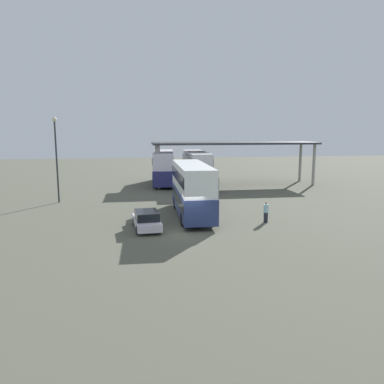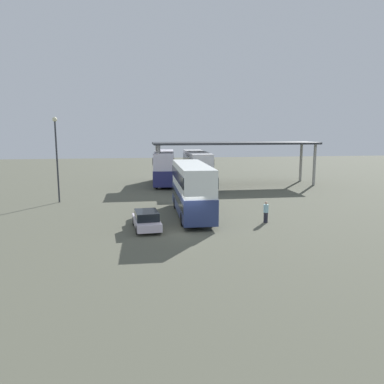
{
  "view_description": "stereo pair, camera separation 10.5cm",
  "coord_description": "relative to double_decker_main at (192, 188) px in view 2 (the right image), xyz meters",
  "views": [
    {
      "loc": [
        -3.16,
        -25.45,
        7.06
      ],
      "look_at": [
        1.1,
        4.69,
        2.0
      ],
      "focal_mm": 35.31,
      "sensor_mm": 36.0,
      "label": 1
    },
    {
      "loc": [
        -3.05,
        -25.46,
        7.06
      ],
      "look_at": [
        1.1,
        4.69,
        2.0
      ],
      "focal_mm": 35.31,
      "sensor_mm": 36.0,
      "label": 2
    }
  ],
  "objects": [
    {
      "name": "lamppost_tall",
      "position": [
        -12.09,
        7.6,
        2.8
      ],
      "size": [
        0.44,
        0.44,
        8.22
      ],
      "color": "#33353A",
      "rests_on": "ground_plane"
    },
    {
      "name": "double_decker_mid_row",
      "position": [
        2.86,
        16.29,
        0.02
      ],
      "size": [
        2.65,
        11.25,
        4.32
      ],
      "rotation": [
        0.0,
        0.0,
        1.55
      ],
      "color": "navy",
      "rests_on": "ground_plane"
    },
    {
      "name": "depot_canopy",
      "position": [
        7.91,
        16.97,
        2.74
      ],
      "size": [
        21.0,
        5.45,
        5.45
      ],
      "rotation": [
        0.0,
        0.0,
        0.01
      ],
      "color": "#33353A",
      "rests_on": "ground_plane"
    },
    {
      "name": "pedestrian_waiting",
      "position": [
        5.29,
        -3.02,
        -1.54
      ],
      "size": [
        0.38,
        0.38,
        1.63
      ],
      "rotation": [
        0.0,
        0.0,
        3.92
      ],
      "color": "#262633",
      "rests_on": "ground_plane"
    },
    {
      "name": "double_decker_main",
      "position": [
        0.0,
        0.0,
        0.0
      ],
      "size": [
        2.57,
        10.19,
        4.28
      ],
      "rotation": [
        0.0,
        0.0,
        1.56
      ],
      "color": "navy",
      "rests_on": "ground_plane"
    },
    {
      "name": "parked_hatchback",
      "position": [
        -3.8,
        -3.75,
        -1.67
      ],
      "size": [
        2.09,
        4.2,
        1.35
      ],
      "rotation": [
        0.0,
        0.0,
        1.67
      ],
      "color": "silver",
      "rests_on": "ground_plane"
    },
    {
      "name": "ground_plane",
      "position": [
        -1.1,
        -4.71,
        -2.34
      ],
      "size": [
        140.0,
        140.0,
        0.0
      ],
      "primitive_type": "plane",
      "color": "#565748"
    },
    {
      "name": "double_decker_near_canopy",
      "position": [
        -1.08,
        18.61,
        -0.01
      ],
      "size": [
        3.3,
        10.42,
        4.27
      ],
      "rotation": [
        0.0,
        0.0,
        1.49
      ],
      "color": "navy",
      "rests_on": "ground_plane"
    }
  ]
}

